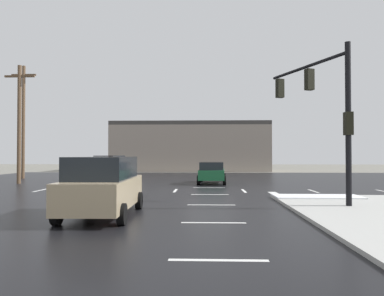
% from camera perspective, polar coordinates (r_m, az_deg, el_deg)
% --- Properties ---
extents(ground_plane, '(120.00, 120.00, 0.00)m').
position_cam_1_polar(ground_plane, '(21.39, 2.75, -6.76)').
color(ground_plane, slate).
extents(road_asphalt, '(44.00, 44.00, 0.02)m').
position_cam_1_polar(road_asphalt, '(21.39, 2.75, -6.73)').
color(road_asphalt, black).
rests_on(road_asphalt, ground_plane).
extents(snow_strip_curbside, '(4.00, 1.60, 0.06)m').
position_cam_1_polar(snow_strip_curbside, '(18.18, 19.01, -7.18)').
color(snow_strip_curbside, white).
rests_on(snow_strip_curbside, sidewalk_corner).
extents(lane_markings, '(36.15, 36.15, 0.01)m').
position_cam_1_polar(lane_markings, '(20.07, 6.27, -7.07)').
color(lane_markings, silver).
rests_on(lane_markings, road_asphalt).
extents(traffic_signal_mast, '(2.16, 5.01, 6.40)m').
position_cam_1_polar(traffic_signal_mast, '(16.64, 19.90, 6.82)').
color(traffic_signal_mast, black).
rests_on(traffic_signal_mast, sidewalk_corner).
extents(strip_building_background, '(20.30, 8.00, 6.39)m').
position_cam_1_polar(strip_building_background, '(49.01, -0.20, 0.18)').
color(strip_building_background, gray).
rests_on(strip_building_background, ground_plane).
extents(suv_tan, '(2.28, 4.88, 2.03)m').
position_cam_1_polar(suv_tan, '(12.91, -13.72, -5.62)').
color(suv_tan, tan).
rests_on(suv_tan, road_asphalt).
extents(sedan_green, '(2.20, 4.61, 1.58)m').
position_cam_1_polar(sedan_green, '(26.82, 3.15, -3.78)').
color(sedan_green, '#195933').
rests_on(sedan_green, road_asphalt).
extents(suv_red, '(2.55, 4.98, 2.03)m').
position_cam_1_polar(suv_red, '(34.54, -12.72, -2.76)').
color(suv_red, '#B21919').
rests_on(suv_red, road_asphalt).
extents(utility_pole_far, '(2.20, 0.28, 8.67)m').
position_cam_1_polar(utility_pole_far, '(29.46, -25.41, 3.75)').
color(utility_pole_far, brown).
rests_on(utility_pole_far, ground_plane).
extents(utility_pole_distant, '(2.20, 0.28, 10.07)m').
position_cam_1_polar(utility_pole_distant, '(35.84, -24.87, 4.04)').
color(utility_pole_distant, brown).
rests_on(utility_pole_distant, ground_plane).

